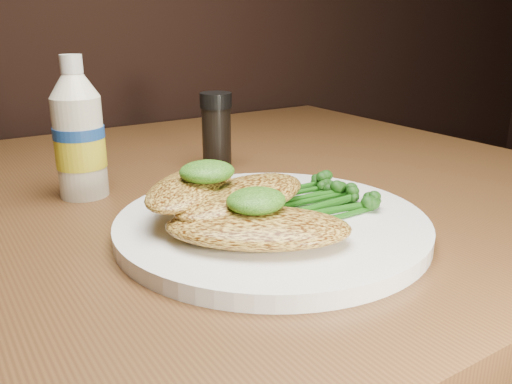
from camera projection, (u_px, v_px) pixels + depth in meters
plate at (272, 224)px, 0.50m from camera, size 0.30×0.30×0.02m
chicken_front at (258, 227)px, 0.44m from camera, size 0.18×0.16×0.03m
chicken_mid at (242, 196)px, 0.49m from camera, size 0.17×0.12×0.02m
chicken_back at (190, 188)px, 0.50m from camera, size 0.15×0.14×0.02m
pesto_front at (256, 201)px, 0.45m from camera, size 0.06×0.06×0.02m
pesto_back at (207, 172)px, 0.49m from camera, size 0.06×0.06×0.02m
broccolini_bundle at (306, 195)px, 0.53m from camera, size 0.16×0.13×0.02m
mayo_bottle at (78, 128)px, 0.58m from camera, size 0.07×0.07×0.16m
pepper_grinder at (217, 131)px, 0.70m from camera, size 0.05×0.05×0.10m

